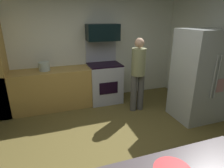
# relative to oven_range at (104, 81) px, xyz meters

# --- Properties ---
(ground_plane) EXTENTS (5.20, 4.80, 0.02)m
(ground_plane) POSITION_rel_oven_range_xyz_m (-0.48, -1.97, -0.52)
(ground_plane) COLOR brown
(wall_back) EXTENTS (5.20, 0.12, 2.60)m
(wall_back) POSITION_rel_oven_range_xyz_m (-0.48, 0.37, 0.79)
(wall_back) COLOR silver
(wall_back) RESTS_ON ground
(lower_cabinet_run) EXTENTS (2.40, 0.60, 0.90)m
(lower_cabinet_run) POSITION_rel_oven_range_xyz_m (-1.38, 0.01, -0.06)
(lower_cabinet_run) COLOR #B18B45
(lower_cabinet_run) RESTS_ON ground
(oven_range) EXTENTS (0.76, 0.65, 1.48)m
(oven_range) POSITION_rel_oven_range_xyz_m (0.00, 0.00, 0.00)
(oven_range) COLOR #B0B5C5
(oven_range) RESTS_ON ground
(microwave) EXTENTS (0.74, 0.38, 0.37)m
(microwave) POSITION_rel_oven_range_xyz_m (-0.00, 0.09, 1.15)
(microwave) COLOR black
(microwave) RESTS_ON oven_range
(refrigerator) EXTENTS (0.86, 0.77, 1.80)m
(refrigerator) POSITION_rel_oven_range_xyz_m (1.55, -1.39, 0.39)
(refrigerator) COLOR silver
(refrigerator) RESTS_ON ground
(person_cook) EXTENTS (0.31, 0.30, 1.61)m
(person_cook) POSITION_rel_oven_range_xyz_m (0.54, -0.72, 0.39)
(person_cook) COLOR #565656
(person_cook) RESTS_ON ground
(stock_pot) EXTENTS (0.24, 0.24, 0.19)m
(stock_pot) POSITION_rel_oven_range_xyz_m (-1.35, 0.01, 0.48)
(stock_pot) COLOR #AFBFB9
(stock_pot) RESTS_ON lower_cabinet_run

